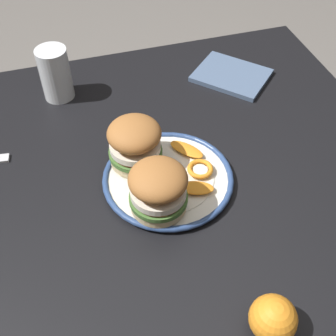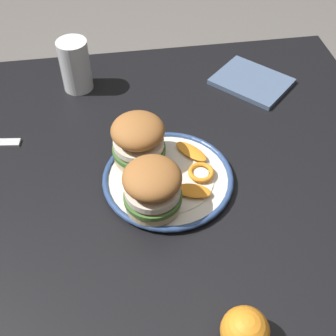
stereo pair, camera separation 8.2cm
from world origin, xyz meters
name	(u,v)px [view 1 (the left image)]	position (x,y,z in m)	size (l,w,h in m)	color
ground_plane	(150,320)	(0.00, 0.00, 0.00)	(8.00, 8.00, 0.00)	slate
dining_table	(142,205)	(0.00, 0.00, 0.60)	(1.13, 0.91, 0.70)	black
dinner_plate	(168,178)	(0.05, -0.03, 0.71)	(0.26, 0.26, 0.02)	silver
sandwich_half_left	(158,188)	(0.01, -0.10, 0.77)	(0.12, 0.12, 0.10)	beige
sandwich_half_right	(135,142)	(0.00, 0.03, 0.77)	(0.12, 0.12, 0.10)	beige
orange_peel_curled	(200,169)	(0.12, -0.04, 0.72)	(0.07, 0.07, 0.01)	orange
orange_peel_strip_long	(196,188)	(0.09, -0.08, 0.72)	(0.08, 0.06, 0.01)	orange
orange_peel_strip_short	(187,149)	(0.11, 0.02, 0.72)	(0.07, 0.08, 0.01)	orange
drinking_glass	(56,77)	(-0.12, 0.31, 0.76)	(0.07, 0.07, 0.13)	white
whole_orange	(273,319)	(0.11, -0.37, 0.74)	(0.07, 0.07, 0.07)	orange
folded_napkin	(231,75)	(0.31, 0.26, 0.71)	(0.18, 0.14, 0.01)	slate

